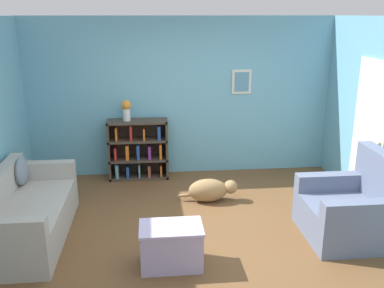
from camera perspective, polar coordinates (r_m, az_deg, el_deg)
ground_plane at (r=5.44m, az=0.42°, el=-11.89°), size 14.00×14.00×0.00m
wall_back at (r=7.13m, az=-1.46°, el=6.27°), size 5.60×0.13×2.60m
couch at (r=5.59m, az=-21.44°, el=-8.79°), size 0.86×1.89×0.82m
bookshelf at (r=7.10m, az=-7.18°, el=-0.78°), size 0.97×0.35×0.98m
recliner_chair at (r=5.59m, az=20.60°, el=-8.16°), size 0.99×1.03×1.06m
coffee_table at (r=4.72m, az=-2.78°, el=-13.27°), size 0.68×0.44×0.47m
dog at (r=6.25m, az=2.48°, el=-6.13°), size 0.87×0.31×0.34m
vase at (r=6.91m, az=-8.74°, el=4.63°), size 0.16×0.16×0.34m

